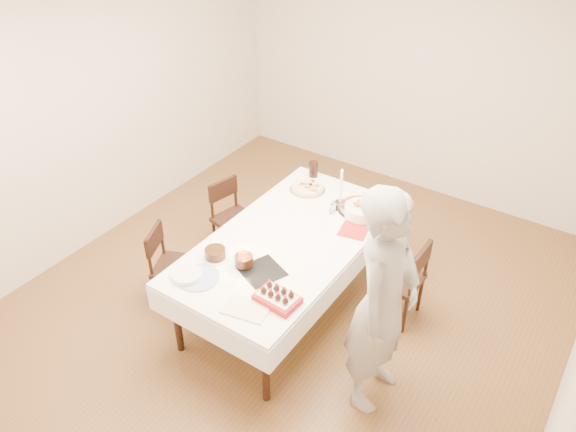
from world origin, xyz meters
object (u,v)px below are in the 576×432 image
Objects in this scene: pasta_bowl at (361,211)px; strawberry_box at (277,298)px; chair_left_dessert at (176,267)px; chair_right_savory at (398,279)px; dining_table at (288,273)px; birthday_cake at (244,257)px; pizza_pepperoni at (360,207)px; cola_glass at (313,169)px; pizza_white at (308,188)px; taper_candle at (341,189)px; layer_cake at (215,254)px; chair_left_savory at (235,220)px; person at (383,303)px.

pasta_bowl is 0.94× the size of strawberry_box.
chair_left_dessert is 1.71m from pasta_bowl.
chair_right_savory is 0.67m from pasta_bowl.
dining_table is 6.77× the size of strawberry_box.
birthday_cake is 0.47× the size of strawberry_box.
strawberry_box is (0.02, -1.31, -0.02)m from pasta_bowl.
birthday_cake is (-0.38, -1.20, 0.06)m from pizza_pepperoni.
chair_right_savory is at bearing 44.32° from birthday_cake.
pizza_white is at bearing -69.69° from cola_glass.
pasta_bowl reaches higher than pizza_white.
taper_candle reaches higher than layer_cake.
pizza_white is (0.59, 0.38, 0.38)m from chair_left_savory.
chair_left_savory is 1.31m from pasta_bowl.
layer_cake is (-1.40, -0.13, -0.12)m from person.
strawberry_box reaches higher than chair_left_dessert.
pizza_pepperoni is 1.87× the size of layer_cake.
cola_glass is (-0.50, 0.35, -0.13)m from taper_candle.
chair_left_dessert is (0.01, -0.85, -0.00)m from chair_left_savory.
dining_table is 2.76× the size of chair_left_dessert.
dining_table is 0.67m from birthday_cake.
chair_right_savory is 1.01m from person.
chair_right_savory is 0.73m from pizza_pepperoni.
dining_table is 14.53× the size of birthday_cake.
birthday_cake reaches higher than pasta_bowl.
pizza_white is at bearing -139.20° from chair_left_dessert.
cola_glass is (-1.21, 0.55, 0.42)m from chair_right_savory.
chair_left_savory is at bearing 66.61° from person.
person is at bearing -55.57° from pizza_pepperoni.
cola_glass is 1.80m from strawberry_box.
pizza_pepperoni is at bearing -21.69° from cola_glass.
birthday_cake is (0.77, 0.02, 0.45)m from chair_left_dessert.
chair_left_savory is at bearing -113.19° from chair_left_dessert.
taper_candle is 1.14m from birthday_cake.
chair_left_dessert is at bearing 172.08° from strawberry_box.
person is 12.37× the size of birthday_cake.
person is 11.44× the size of cola_glass.
pasta_bowl is at bearing 61.51° from dining_table.
chair_left_savory is 5.32× the size of birthday_cake.
pizza_white is at bearing 165.46° from chair_right_savory.
taper_candle reaches higher than birthday_cake.
chair_right_savory is at bearing 66.37° from strawberry_box.
strawberry_box is (1.23, -1.02, 0.40)m from chair_left_savory.
strawberry_box is at bearing -89.30° from pasta_bowl.
chair_right_savory is 1.39m from cola_glass.
taper_candle is 1.97× the size of layer_cake.
person is 1.28m from pasta_bowl.
person is 1.41m from layer_cake.
birthday_cake is at bearing -135.30° from chair_right_savory.
strawberry_box is (0.73, -1.65, -0.04)m from cola_glass.
layer_cake is 0.71m from strawberry_box.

